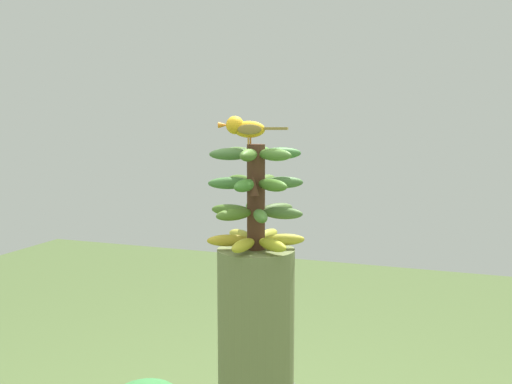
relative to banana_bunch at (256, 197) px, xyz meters
The scene contains 2 objects.
banana_bunch is the anchor object (origin of this frame).
perched_bird 0.21m from the banana_bunch, 119.53° to the left, with size 0.06×0.20×0.08m.
Camera 1 is at (-1.58, -0.57, 1.40)m, focal length 40.09 mm.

